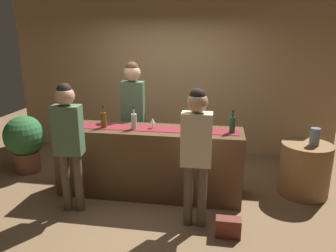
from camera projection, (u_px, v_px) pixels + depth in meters
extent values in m
plane|color=brown|center=(150.00, 193.00, 4.57)|extent=(10.00, 10.00, 0.00)
cube|color=tan|center=(171.00, 75.00, 5.97)|extent=(6.00, 0.12, 2.90)
cube|color=#543821|center=(149.00, 162.00, 4.43)|extent=(2.52, 0.60, 0.96)
cube|color=maroon|center=(149.00, 128.00, 4.30)|extent=(2.40, 0.28, 0.01)
cylinder|color=brown|center=(104.00, 120.00, 4.32)|extent=(0.07, 0.07, 0.21)
cylinder|color=brown|center=(103.00, 110.00, 4.28)|extent=(0.03, 0.03, 0.08)
cylinder|color=black|center=(103.00, 107.00, 4.27)|extent=(0.03, 0.03, 0.02)
cylinder|color=#194723|center=(232.00, 125.00, 4.09)|extent=(0.07, 0.07, 0.21)
cylinder|color=#194723|center=(233.00, 114.00, 4.05)|extent=(0.03, 0.03, 0.08)
cylinder|color=black|center=(233.00, 111.00, 4.04)|extent=(0.03, 0.03, 0.02)
cylinder|color=#B2C6C1|center=(134.00, 122.00, 4.25)|extent=(0.07, 0.07, 0.21)
cylinder|color=#B2C6C1|center=(134.00, 111.00, 4.21)|extent=(0.03, 0.03, 0.08)
cylinder|color=black|center=(134.00, 108.00, 4.20)|extent=(0.03, 0.03, 0.02)
cylinder|color=silver|center=(153.00, 128.00, 4.32)|extent=(0.06, 0.06, 0.00)
cylinder|color=silver|center=(153.00, 125.00, 4.31)|extent=(0.01, 0.01, 0.08)
cone|color=silver|center=(153.00, 120.00, 4.29)|extent=(0.07, 0.07, 0.06)
cylinder|color=silver|center=(202.00, 131.00, 4.18)|extent=(0.06, 0.06, 0.00)
cylinder|color=silver|center=(202.00, 128.00, 4.17)|extent=(0.01, 0.01, 0.08)
cone|color=silver|center=(202.00, 123.00, 4.15)|extent=(0.07, 0.07, 0.06)
cylinder|color=#26262B|center=(139.00, 150.00, 5.05)|extent=(0.11, 0.11, 0.84)
cylinder|color=#26262B|center=(129.00, 150.00, 5.07)|extent=(0.11, 0.11, 0.84)
cube|color=#4C6B4C|center=(133.00, 103.00, 4.85)|extent=(0.35, 0.22, 0.67)
sphere|color=#DBAD89|center=(132.00, 73.00, 4.73)|extent=(0.25, 0.25, 0.25)
sphere|color=brown|center=(132.00, 68.00, 4.71)|extent=(0.20, 0.20, 0.20)
cylinder|color=brown|center=(188.00, 195.00, 3.72)|extent=(0.11, 0.11, 0.76)
cylinder|color=brown|center=(202.00, 196.00, 3.70)|extent=(0.11, 0.11, 0.76)
cube|color=beige|center=(197.00, 139.00, 3.52)|extent=(0.34, 0.21, 0.60)
sphere|color=tan|center=(197.00, 102.00, 3.41)|extent=(0.23, 0.23, 0.23)
sphere|color=black|center=(198.00, 96.00, 3.39)|extent=(0.18, 0.18, 0.18)
cylinder|color=brown|center=(66.00, 182.00, 4.04)|extent=(0.11, 0.11, 0.77)
cylinder|color=brown|center=(79.00, 182.00, 4.03)|extent=(0.11, 0.11, 0.77)
cube|color=#4C6B4C|center=(68.00, 130.00, 3.85)|extent=(0.36, 0.24, 0.61)
sphere|color=tan|center=(65.00, 96.00, 3.73)|extent=(0.23, 0.23, 0.23)
sphere|color=black|center=(64.00, 91.00, 3.72)|extent=(0.18, 0.18, 0.18)
cylinder|color=olive|center=(305.00, 169.00, 4.46)|extent=(0.68, 0.68, 0.74)
cylinder|color=slate|center=(315.00, 137.00, 4.28)|extent=(0.13, 0.13, 0.24)
cylinder|color=brown|center=(28.00, 161.00, 5.25)|extent=(0.40, 0.40, 0.35)
sphere|color=#2D6633|center=(24.00, 136.00, 5.13)|extent=(0.64, 0.64, 0.64)
cube|color=brown|center=(228.00, 227.00, 3.56)|extent=(0.28, 0.14, 0.22)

